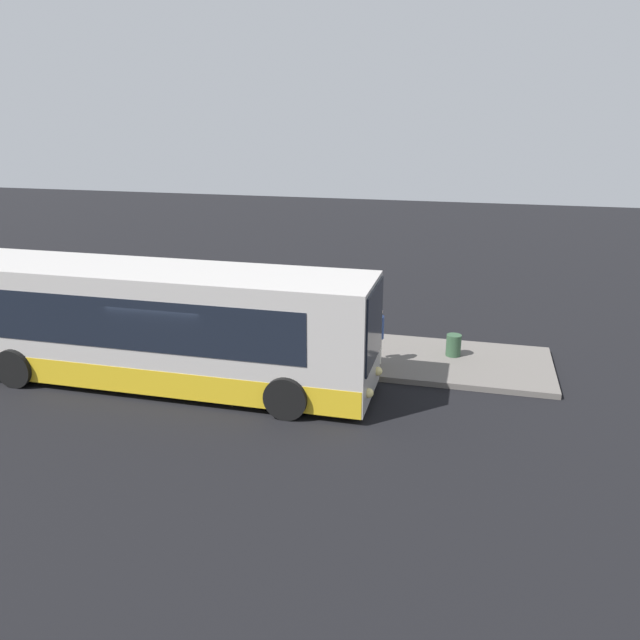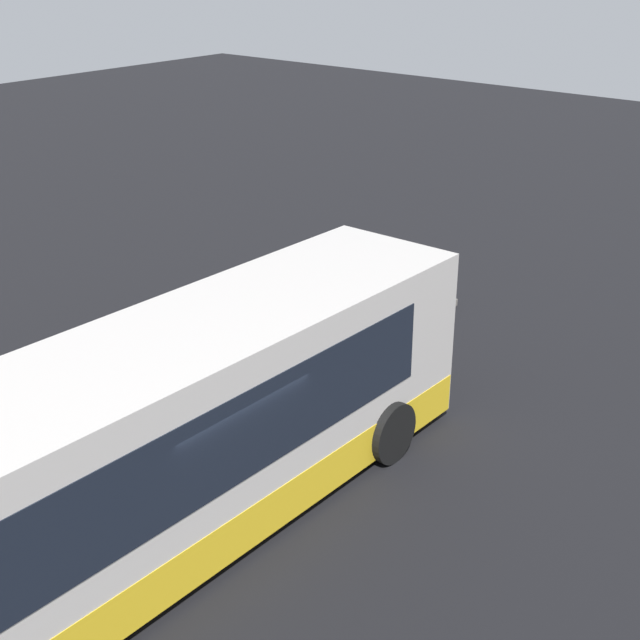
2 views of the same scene
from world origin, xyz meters
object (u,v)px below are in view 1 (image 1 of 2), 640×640
object	(u,v)px
passenger_waiting	(290,329)
sign_post	(162,288)
suitcase	(253,336)
passenger_boarding	(239,315)
passenger_with_bags	(378,333)
trash_bin	(454,345)
bus_lead	(155,327)

from	to	relation	value
passenger_waiting	sign_post	size ratio (longest dim) A/B	0.74
sign_post	suitcase	bearing A→B (deg)	-14.15
passenger_boarding	passenger_with_bags	size ratio (longest dim) A/B	1.04
passenger_boarding	passenger_waiting	xyz separation A→B (m)	(1.93, -0.90, -0.00)
passenger_with_bags	sign_post	world-z (taller)	sign_post
suitcase	sign_post	world-z (taller)	sign_post
passenger_waiting	suitcase	world-z (taller)	passenger_waiting
passenger_waiting	trash_bin	world-z (taller)	passenger_waiting
bus_lead	trash_bin	size ratio (longest dim) A/B	18.31
passenger_with_bags	passenger_boarding	bearing A→B (deg)	147.72
bus_lead	passenger_boarding	xyz separation A→B (m)	(1.23, 3.00, -0.50)
passenger_waiting	passenger_with_bags	size ratio (longest dim) A/B	1.02
passenger_boarding	suitcase	world-z (taller)	passenger_boarding
trash_bin	bus_lead	bearing A→B (deg)	-155.44
passenger_waiting	passenger_with_bags	distance (m)	2.53
passenger_waiting	sign_post	xyz separation A→B (m)	(-4.82, 1.48, 0.51)
bus_lead	passenger_waiting	xyz separation A→B (m)	(3.16, 2.10, -0.50)
passenger_with_bags	sign_post	distance (m)	7.44
sign_post	passenger_boarding	bearing A→B (deg)	-11.40
passenger_boarding	suitcase	bearing A→B (deg)	-88.03
bus_lead	passenger_waiting	distance (m)	3.82
passenger_with_bags	trash_bin	xyz separation A→B (m)	(2.11, 1.15, -0.60)
bus_lead	passenger_boarding	world-z (taller)	bus_lead
passenger_boarding	sign_post	world-z (taller)	sign_post
suitcase	trash_bin	world-z (taller)	suitcase
passenger_waiting	suitcase	xyz separation A→B (m)	(-1.38, 0.61, -0.57)
passenger_waiting	sign_post	bearing A→B (deg)	133.69
passenger_with_bags	suitcase	xyz separation A→B (m)	(-3.89, 0.31, -0.55)
passenger_with_bags	sign_post	xyz separation A→B (m)	(-7.33, 1.17, 0.53)
passenger_boarding	trash_bin	size ratio (longest dim) A/B	2.71
passenger_boarding	suitcase	distance (m)	0.84
sign_post	trash_bin	bearing A→B (deg)	-0.13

